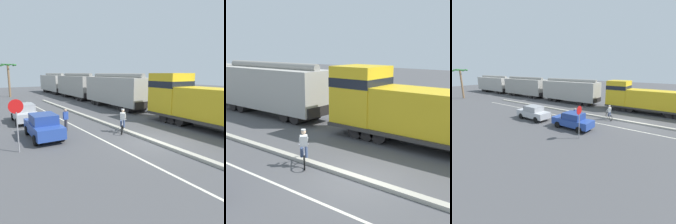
{
  "view_description": "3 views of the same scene",
  "coord_description": "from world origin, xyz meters",
  "views": [
    {
      "loc": [
        -9.2,
        -9.46,
        4.24
      ],
      "look_at": [
        -0.82,
        3.43,
        1.46
      ],
      "focal_mm": 35.0,
      "sensor_mm": 36.0,
      "label": 1
    },
    {
      "loc": [
        -9.7,
        -6.94,
        5.37
      ],
      "look_at": [
        3.0,
        3.53,
        1.87
      ],
      "focal_mm": 50.0,
      "sensor_mm": 36.0,
      "label": 2
    },
    {
      "loc": [
        -19.5,
        -4.73,
        5.94
      ],
      "look_at": [
        -4.15,
        6.61,
        1.14
      ],
      "focal_mm": 28.0,
      "sensor_mm": 36.0,
      "label": 3
    }
  ],
  "objects": [
    {
      "name": "cyclist",
      "position": [
        -0.31,
        2.81,
        0.82
      ],
      "size": [
        1.2,
        1.3,
        1.71
      ],
      "color": "black",
      "rests_on": "ground"
    },
    {
      "name": "palm_tree_near",
      "position": [
        -3.32,
        32.63,
        4.51
      ],
      "size": [
        2.75,
        2.79,
        5.98
      ],
      "color": "#846647",
      "rests_on": "ground"
    },
    {
      "name": "hopper_car_lead",
      "position": [
        5.77,
        12.58,
        2.08
      ],
      "size": [
        2.9,
        10.6,
        4.18
      ],
      "color": "#A8A59E",
      "rests_on": "ground"
    },
    {
      "name": "locomotive",
      "position": [
        5.77,
        0.43,
        1.8
      ],
      "size": [
        3.1,
        11.61,
        4.2
      ],
      "color": "gold",
      "rests_on": "ground"
    },
    {
      "name": "lane_stripe",
      "position": [
        -2.4,
        6.0,
        0.0
      ],
      "size": [
        0.14,
        36.0,
        0.01
      ],
      "primitive_type": "cube",
      "color": "silver",
      "rests_on": "ground"
    },
    {
      "name": "median_curb",
      "position": [
        0.0,
        6.0,
        0.08
      ],
      "size": [
        0.36,
        36.0,
        0.16
      ],
      "primitive_type": "cube",
      "color": "#B2AD9E",
      "rests_on": "ground"
    },
    {
      "name": "hopper_car_middle",
      "position": [
        5.77,
        24.18,
        2.08
      ],
      "size": [
        2.9,
        10.6,
        4.18
      ],
      "color": "#A09D95",
      "rests_on": "ground"
    },
    {
      "name": "stop_sign",
      "position": [
        -7.28,
        2.69,
        2.02
      ],
      "size": [
        0.76,
        0.08,
        2.88
      ],
      "color": "gray",
      "rests_on": "ground"
    },
    {
      "name": "parked_car_silver",
      "position": [
        -5.45,
        10.2,
        0.82
      ],
      "size": [
        1.96,
        4.26,
        1.62
      ],
      "color": "#B7BABF",
      "rests_on": "ground"
    },
    {
      "name": "parked_car_blue",
      "position": [
        -5.41,
        4.58,
        0.82
      ],
      "size": [
        1.93,
        4.25,
        1.62
      ],
      "color": "#28479E",
      "rests_on": "ground"
    },
    {
      "name": "ground_plane",
      "position": [
        0.0,
        0.0,
        0.0
      ],
      "size": [
        120.0,
        120.0,
        0.0
      ],
      "primitive_type": "plane",
      "color": "#4C4C4F"
    },
    {
      "name": "hopper_car_trailing",
      "position": [
        5.77,
        35.78,
        2.08
      ],
      "size": [
        2.9,
        10.6,
        4.18
      ],
      "color": "#B0ADA5",
      "rests_on": "ground"
    },
    {
      "name": "pedestrian_by_cars",
      "position": [
        -3.5,
        5.56,
        0.85
      ],
      "size": [
        0.34,
        0.22,
        1.62
      ],
      "color": "#33333D",
      "rests_on": "ground"
    }
  ]
}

